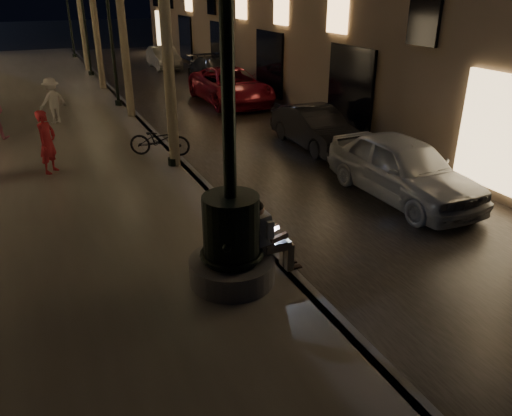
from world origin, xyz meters
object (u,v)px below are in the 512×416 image
fountain_lamppost (231,225)px  car_rear (216,71)px  lamp_curb_d (68,8)px  car_front (403,168)px  lamp_curb_b (110,25)px  car_third (231,86)px  car_fifth (164,57)px  pedestrian_red (47,142)px  bicycle (160,140)px  car_second (315,128)px  lamp_curb_c (84,15)px  lamp_curb_a (165,48)px  seated_man_laptop (266,235)px  pedestrian_white (53,101)px

fountain_lamppost → car_rear: 18.71m
lamp_curb_d → car_front: 28.41m
car_rear → lamp_curb_d: bearing=113.2°
lamp_curb_b → lamp_curb_d: (0.00, 16.00, 0.00)m
car_third → car_fifth: (-0.11, 10.57, -0.08)m
car_front → pedestrian_red: (-7.46, 4.70, 0.27)m
lamp_curb_b → bicycle: size_ratio=2.79×
car_second → pedestrian_red: size_ratio=2.32×
lamp_curb_d → car_front: (4.44, -27.95, -2.50)m
lamp_curb_c → car_fifth: 5.55m
fountain_lamppost → pedestrian_red: bearing=109.0°
lamp_curb_b → car_fifth: 11.22m
car_third → car_fifth: 10.58m
car_front → car_second: 4.35m
car_rear → lamp_curb_a: bearing=-116.1°
lamp_curb_d → lamp_curb_b: bearing=-90.0°
seated_man_laptop → pedestrian_red: 7.37m
car_second → pedestrian_red: 7.69m
lamp_curb_b → pedestrian_white: (-2.53, -1.91, -2.26)m
lamp_curb_c → pedestrian_white: lamp_curb_c is taller
seated_man_laptop → lamp_curb_c: size_ratio=0.28×
fountain_lamppost → lamp_curb_c: 22.10m
lamp_curb_a → bicycle: lamp_curb_a is taller
lamp_curb_c → pedestrian_white: 10.47m
pedestrian_red → bicycle: pedestrian_red is taller
lamp_curb_d → bicycle: size_ratio=2.79×
car_front → pedestrian_white: 12.22m
car_third → pedestrian_white: 7.26m
lamp_curb_b → car_fifth: lamp_curb_b is taller
lamp_curb_b → car_second: (4.64, -7.60, -2.62)m
lamp_curb_c → lamp_curb_d: bearing=90.0°
fountain_lamppost → lamp_curb_b: (0.70, 14.00, 2.02)m
lamp_curb_c → seated_man_laptop: bearing=-90.2°
car_second → pedestrian_red: bearing=177.8°
pedestrian_red → car_fifth: bearing=13.9°
car_rear → bicycle: (-5.60, -10.67, -0.01)m
fountain_lamppost → lamp_curb_c: bearing=88.2°
lamp_curb_a → car_front: 6.44m
car_front → pedestrian_white: (-6.97, 10.04, 0.24)m
car_rear → car_fifth: size_ratio=1.16×
car_rear → pedestrian_red: (-8.52, -10.89, 0.35)m
car_second → seated_man_laptop: bearing=-126.0°
bicycle → car_second: bearing=-67.9°
seated_man_laptop → lamp_curb_c: lamp_curb_c is taller
car_third → bicycle: size_ratio=3.00×
car_front → car_rear: car_front is taller
seated_man_laptop → lamp_curb_a: (0.09, 6.00, 2.33)m
seated_man_laptop → bicycle: 6.98m
car_front → car_fifth: bearing=88.8°
lamp_curb_c → pedestrian_red: 15.70m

